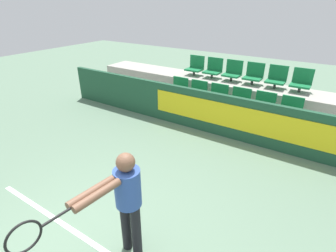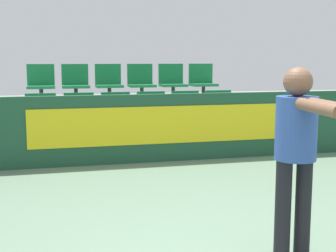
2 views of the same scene
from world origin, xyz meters
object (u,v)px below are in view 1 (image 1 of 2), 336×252
object	(u,v)px
stadium_chair_0	(179,89)
stadium_chair_6	(195,66)
stadium_chair_7	(213,69)
stadium_chair_1	(197,92)
stadium_chair_11	(301,82)
tennis_player	(124,198)
stadium_chair_3	(240,101)
stadium_chair_9	(254,75)
stadium_chair_8	(233,72)
stadium_chair_4	(264,106)
stadium_chair_5	(290,111)
stadium_chair_2	(218,96)
stadium_chair_10	(277,78)

from	to	relation	value
stadium_chair_0	stadium_chair_6	bearing A→B (deg)	90.00
stadium_chair_6	stadium_chair_7	size ratio (longest dim) A/B	1.00
stadium_chair_1	stadium_chair_11	bearing A→B (deg)	22.25
tennis_player	stadium_chair_3	bearing A→B (deg)	98.05
stadium_chair_9	stadium_chair_8	bearing A→B (deg)	180.00
stadium_chair_4	stadium_chair_7	xyz separation A→B (m)	(-1.88, 1.02, 0.47)
stadium_chair_0	stadium_chair_5	world-z (taller)	same
stadium_chair_9	tennis_player	size ratio (longest dim) A/B	0.38
stadium_chair_4	stadium_chair_2	bearing A→B (deg)	180.00
tennis_player	stadium_chair_7	bearing A→B (deg)	109.99
stadium_chair_8	stadium_chair_9	distance (m)	0.63
stadium_chair_5	stadium_chair_4	bearing A→B (deg)	180.00
stadium_chair_5	stadium_chair_8	xyz separation A→B (m)	(-1.88, 1.02, 0.47)
stadium_chair_3	stadium_chair_8	size ratio (longest dim) A/B	1.00
stadium_chair_0	stadium_chair_8	bearing A→B (deg)	39.30
stadium_chair_4	stadium_chair_9	bearing A→B (deg)	121.42
stadium_chair_9	stadium_chair_4	bearing A→B (deg)	-58.58
stadium_chair_9	stadium_chair_5	bearing A→B (deg)	-39.30
stadium_chair_6	stadium_chair_3	bearing A→B (deg)	-28.62
stadium_chair_5	stadium_chair_9	size ratio (longest dim) A/B	1.00
stadium_chair_1	stadium_chair_6	world-z (taller)	stadium_chair_6
stadium_chair_9	stadium_chair_10	bearing A→B (deg)	0.00
stadium_chair_1	stadium_chair_10	bearing A→B (deg)	28.62
stadium_chair_1	stadium_chair_4	xyz separation A→B (m)	(1.88, 0.00, 0.00)
stadium_chair_5	stadium_chair_10	xyz separation A→B (m)	(-0.63, 1.02, 0.47)
stadium_chair_2	stadium_chair_10	world-z (taller)	stadium_chair_10
stadium_chair_1	stadium_chair_5	xyz separation A→B (m)	(2.50, 0.00, 0.00)
stadium_chair_3	stadium_chair_10	size ratio (longest dim) A/B	1.00
stadium_chair_3	stadium_chair_5	distance (m)	1.25
stadium_chair_1	stadium_chair_3	size ratio (longest dim) A/B	1.00
stadium_chair_1	stadium_chair_9	size ratio (longest dim) A/B	1.00
stadium_chair_0	stadium_chair_3	bearing A→B (deg)	0.00
stadium_chair_0	stadium_chair_3	distance (m)	1.88
stadium_chair_6	stadium_chair_10	xyz separation A→B (m)	(2.50, 0.00, 0.00)
stadium_chair_2	stadium_chair_11	distance (m)	2.19
stadium_chair_7	stadium_chair_11	distance (m)	2.50
stadium_chair_2	stadium_chair_6	distance (m)	1.68
stadium_chair_7	stadium_chair_6	bearing A→B (deg)	180.00
stadium_chair_7	stadium_chair_11	xyz separation A→B (m)	(2.50, 0.00, 0.00)
stadium_chair_8	stadium_chair_0	bearing A→B (deg)	-140.70
stadium_chair_5	stadium_chair_6	world-z (taller)	stadium_chair_6
stadium_chair_8	stadium_chair_1	bearing A→B (deg)	-121.42
stadium_chair_11	stadium_chair_4	bearing A→B (deg)	-121.42
stadium_chair_2	stadium_chair_3	bearing A→B (deg)	0.00
stadium_chair_6	stadium_chair_8	distance (m)	1.25
stadium_chair_3	stadium_chair_10	xyz separation A→B (m)	(0.63, 1.02, 0.47)
stadium_chair_1	stadium_chair_8	world-z (taller)	stadium_chair_8
stadium_chair_7	stadium_chair_10	world-z (taller)	same
stadium_chair_0	stadium_chair_7	world-z (taller)	stadium_chair_7
stadium_chair_2	stadium_chair_4	world-z (taller)	same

